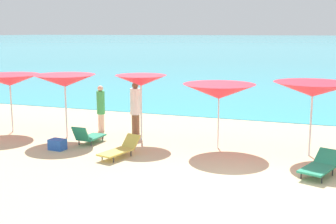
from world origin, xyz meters
The scene contains 13 objects.
ground_plane centered at (0.00, 10.00, -0.15)m, with size 50.00×100.00×0.30m, color beige.
ocean_water centered at (0.00, 228.73, 0.01)m, with size 650.00×440.00×0.02m, color #38B7CC.
umbrella_1 centered at (-9.34, 3.62, 1.94)m, with size 2.20×2.20×2.15m.
umbrella_2 centered at (-6.93, 3.53, 2.02)m, with size 2.35×2.35×2.23m.
umbrella_3 centered at (-4.27, 4.04, 2.06)m, with size 1.78×1.78×2.25m.
umbrella_4 centered at (-1.55, 3.94, 1.84)m, with size 2.55×2.55×2.08m.
umbrella_5 centered at (1.25, 4.02, 2.01)m, with size 2.36×2.36×2.23m.
lounge_chair_5 centered at (-5.73, 2.95, 0.27)m, with size 0.61×1.33×0.68m.
lounge_chair_7 centered at (-4.06, 1.95, 0.24)m, with size 0.87×1.55×0.57m.
lounge_chair_8 centered at (1.60, 2.16, 0.28)m, with size 1.10×1.64×0.57m.
beachgoer_0 centered at (-6.25, 4.81, 0.93)m, with size 0.30×0.30×1.73m.
beachgoer_2 centered at (-4.85, 4.85, 1.01)m, with size 0.38×0.38×1.91m.
cooler_box centered at (-6.29, 2.00, 0.17)m, with size 0.50×0.36×0.34m, color blue.
Camera 1 is at (1.59, -9.48, 3.69)m, focal length 46.86 mm.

